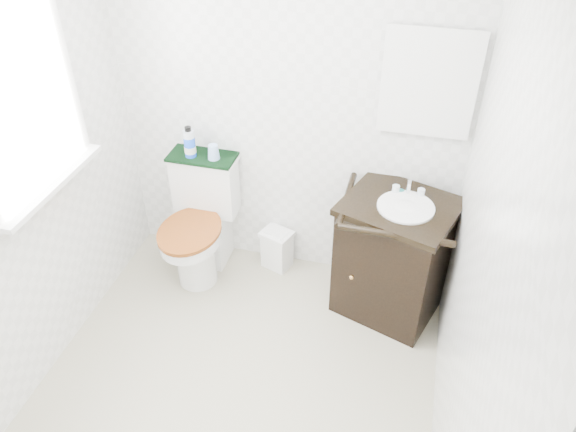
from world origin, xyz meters
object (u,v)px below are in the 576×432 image
at_px(toilet, 202,226).
at_px(vanity, 394,255).
at_px(trash_bin, 277,249).
at_px(mouthwash_bottle, 190,143).
at_px(cup, 213,152).

height_order(toilet, vanity, vanity).
height_order(vanity, trash_bin, vanity).
height_order(vanity, mouthwash_bottle, mouthwash_bottle).
distance_m(toilet, trash_bin, 0.55).
distance_m(toilet, mouthwash_bottle, 0.59).
xyz_separation_m(mouthwash_bottle, cup, (0.15, 0.01, -0.05)).
bearing_deg(cup, toilet, -129.28).
relative_size(trash_bin, cup, 3.07).
bearing_deg(vanity, cup, 171.95).
xyz_separation_m(toilet, mouthwash_bottle, (-0.07, 0.10, 0.58)).
distance_m(vanity, cup, 1.31).
bearing_deg(trash_bin, mouthwash_bottle, -176.56).
height_order(toilet, cup, cup).
distance_m(trash_bin, cup, 0.84).
bearing_deg(trash_bin, cup, -176.43).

